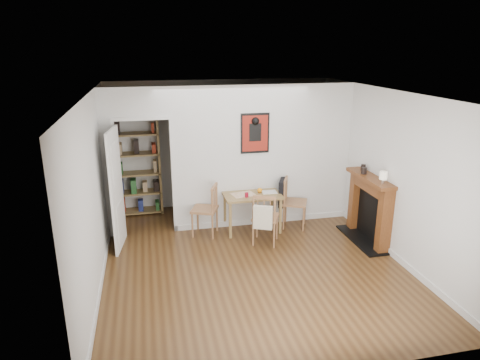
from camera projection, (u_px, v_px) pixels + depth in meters
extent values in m
plane|color=#53361A|center=(250.00, 259.00, 6.79)|extent=(5.20, 5.20, 0.00)
plane|color=silver|center=(221.00, 144.00, 8.82)|extent=(4.50, 0.00, 4.50)
plane|color=silver|center=(318.00, 264.00, 3.98)|extent=(4.50, 0.00, 4.50)
plane|color=silver|center=(94.00, 192.00, 5.94)|extent=(0.00, 5.20, 5.20)
plane|color=silver|center=(387.00, 172.00, 6.86)|extent=(0.00, 5.20, 5.20)
plane|color=silver|center=(252.00, 93.00, 6.01)|extent=(5.20, 5.20, 0.00)
cube|color=silver|center=(263.00, 156.00, 7.82)|extent=(3.35, 0.10, 2.60)
cube|color=silver|center=(110.00, 165.00, 7.27)|extent=(0.25, 0.10, 2.60)
cube|color=silver|center=(140.00, 103.00, 7.08)|extent=(0.90, 0.10, 0.55)
cube|color=silver|center=(117.00, 180.00, 7.37)|extent=(0.06, 0.14, 2.05)
cube|color=silver|center=(173.00, 176.00, 7.57)|extent=(0.06, 0.14, 2.05)
cube|color=silver|center=(263.00, 221.00, 8.14)|extent=(3.35, 0.02, 0.10)
cube|color=silver|center=(100.00, 294.00, 5.76)|extent=(0.02, 4.00, 0.10)
cube|color=silver|center=(399.00, 259.00, 6.68)|extent=(0.02, 4.00, 0.10)
cube|color=white|center=(117.00, 190.00, 6.94)|extent=(0.15, 0.80, 2.00)
cube|color=black|center=(255.00, 133.00, 7.59)|extent=(0.52, 0.02, 0.72)
cube|color=maroon|center=(255.00, 133.00, 7.58)|extent=(0.46, 0.00, 0.64)
cube|color=olive|center=(252.00, 195.00, 7.67)|extent=(1.02, 0.65, 0.04)
cube|color=olive|center=(230.00, 221.00, 7.43)|extent=(0.05, 0.05, 0.66)
cube|color=olive|center=(280.00, 216.00, 7.62)|extent=(0.05, 0.05, 0.66)
cube|color=olive|center=(225.00, 210.00, 7.93)|extent=(0.05, 0.05, 0.66)
cube|color=olive|center=(272.00, 206.00, 8.12)|extent=(0.05, 0.05, 0.66)
cube|color=black|center=(282.00, 192.00, 7.86)|extent=(0.25, 0.39, 0.49)
cube|color=beige|center=(263.00, 217.00, 6.97)|extent=(0.33, 0.23, 0.39)
cube|color=olive|center=(116.00, 164.00, 8.28)|extent=(0.04, 0.35, 2.08)
cube|color=olive|center=(159.00, 162.00, 8.45)|extent=(0.04, 0.35, 2.08)
cube|color=olive|center=(141.00, 211.00, 8.66)|extent=(0.88, 0.35, 0.03)
cube|color=olive|center=(138.00, 173.00, 8.43)|extent=(0.88, 0.35, 0.03)
cube|color=olive|center=(134.00, 112.00, 8.06)|extent=(0.88, 0.35, 0.03)
cube|color=maroon|center=(138.00, 163.00, 8.36)|extent=(0.77, 0.28, 0.28)
cube|color=brown|center=(385.00, 221.00, 6.84)|extent=(0.20, 0.16, 1.10)
cube|color=brown|center=(356.00, 201.00, 7.76)|extent=(0.20, 0.16, 1.10)
cube|color=brown|center=(371.00, 178.00, 7.12)|extent=(0.30, 1.21, 0.06)
cube|color=brown|center=(372.00, 185.00, 7.17)|extent=(0.20, 0.85, 0.20)
cube|color=black|center=(372.00, 215.00, 7.34)|extent=(0.08, 0.81, 0.88)
cube|color=black|center=(363.00, 239.00, 7.45)|extent=(0.45, 1.25, 0.03)
cylinder|color=maroon|center=(247.00, 195.00, 7.50)|extent=(0.06, 0.06, 0.08)
sphere|color=orange|center=(260.00, 190.00, 7.72)|extent=(0.09, 0.09, 0.09)
cube|color=beige|center=(243.00, 194.00, 7.64)|extent=(0.46, 0.38, 0.00)
cube|color=silver|center=(269.00, 192.00, 7.75)|extent=(0.27, 0.21, 0.01)
cylinder|color=silver|center=(383.00, 181.00, 6.73)|extent=(0.06, 0.06, 0.07)
cylinder|color=beige|center=(383.00, 175.00, 6.71)|extent=(0.12, 0.12, 0.12)
cylinder|color=black|center=(364.00, 171.00, 7.23)|extent=(0.09, 0.09, 0.11)
cylinder|color=black|center=(363.00, 167.00, 7.44)|extent=(0.08, 0.08, 0.10)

